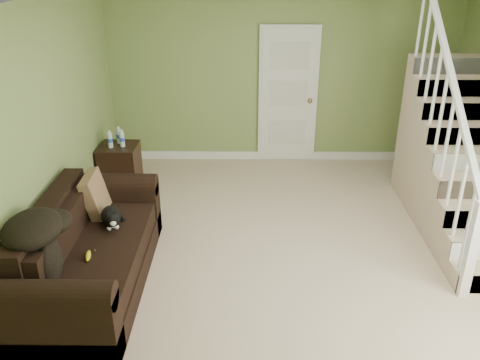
{
  "coord_description": "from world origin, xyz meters",
  "views": [
    {
      "loc": [
        -0.51,
        -4.56,
        3.04
      ],
      "look_at": [
        -0.58,
        0.42,
        0.71
      ],
      "focal_mm": 38.0,
      "sensor_mm": 36.0,
      "label": 1
    }
  ],
  "objects_px": {
    "sofa": "(88,256)",
    "side_table": "(120,166)",
    "banana": "(88,256)",
    "cat": "(110,217)"
  },
  "relations": [
    {
      "from": "cat",
      "to": "banana",
      "type": "bearing_deg",
      "value": -116.03
    },
    {
      "from": "side_table",
      "to": "banana",
      "type": "height_order",
      "value": "side_table"
    },
    {
      "from": "side_table",
      "to": "cat",
      "type": "bearing_deg",
      "value": -79.28
    },
    {
      "from": "sofa",
      "to": "cat",
      "type": "bearing_deg",
      "value": 64.65
    },
    {
      "from": "sofa",
      "to": "cat",
      "type": "distance_m",
      "value": 0.44
    },
    {
      "from": "sofa",
      "to": "side_table",
      "type": "distance_m",
      "value": 2.23
    },
    {
      "from": "banana",
      "to": "side_table",
      "type": "bearing_deg",
      "value": 86.5
    },
    {
      "from": "side_table",
      "to": "banana",
      "type": "distance_m",
      "value": 2.49
    },
    {
      "from": "side_table",
      "to": "cat",
      "type": "distance_m",
      "value": 1.94
    },
    {
      "from": "cat",
      "to": "banana",
      "type": "xyz_separation_m",
      "value": [
        -0.07,
        -0.58,
        -0.07
      ]
    }
  ]
}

